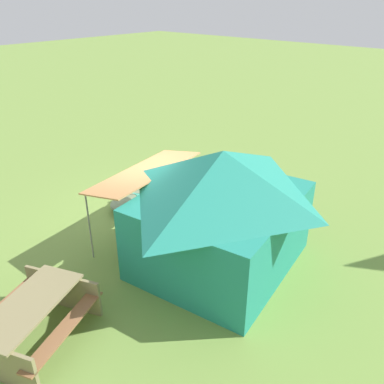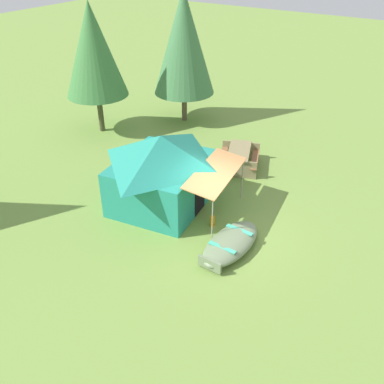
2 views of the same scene
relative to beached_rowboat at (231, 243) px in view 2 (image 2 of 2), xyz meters
name	(u,v)px [view 2 (image 2 of 2)]	position (x,y,z in m)	size (l,w,h in m)	color
ground_plane	(223,230)	(0.73, 0.65, -0.23)	(80.00, 80.00, 0.00)	olive
beached_rowboat	(231,243)	(0.00, 0.00, 0.00)	(2.59, 1.25, 0.45)	#6D7F5D
canvas_cabin_tent	(162,169)	(1.00, 3.22, 1.10)	(3.92, 4.43, 2.56)	#238B77
picnic_table	(239,156)	(4.74, 2.22, 0.25)	(2.32, 2.12, 0.77)	#8A7E54
cooler_box	(199,192)	(2.03, 2.40, -0.08)	(0.58, 0.32, 0.31)	#278C69
fuel_can	(212,221)	(0.74, 1.07, -0.05)	(0.17, 0.17, 0.36)	orange
pine_tree_back_left	(93,50)	(4.50, 9.35, 3.51)	(2.76, 2.76, 5.77)	#434229
pine_tree_far_center	(184,42)	(7.72, 6.80, 3.54)	(2.86, 2.86, 6.14)	brown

